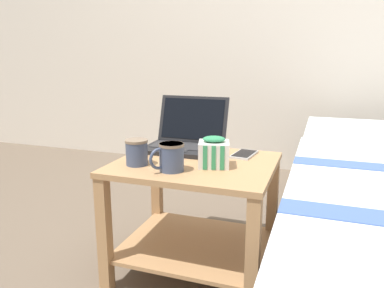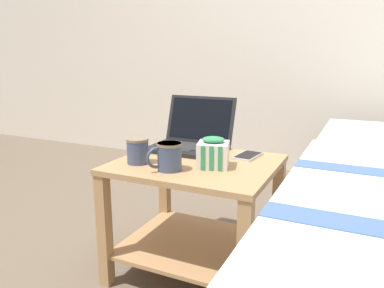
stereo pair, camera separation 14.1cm
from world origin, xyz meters
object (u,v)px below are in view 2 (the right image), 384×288
(mug_front_left, at_px, (138,149))
(mug_front_right, at_px, (169,155))
(cell_phone, at_px, (248,156))
(snack_bag, at_px, (213,153))
(laptop, at_px, (192,139))

(mug_front_left, distance_m, mug_front_right, 0.16)
(mug_front_right, height_order, cell_phone, mug_front_right)
(snack_bag, distance_m, cell_phone, 0.21)
(mug_front_right, xyz_separation_m, cell_phone, (0.21, 0.30, -0.05))
(laptop, height_order, mug_front_right, laptop)
(laptop, height_order, mug_front_left, laptop)
(laptop, bearing_deg, snack_bag, -48.57)
(laptop, distance_m, mug_front_right, 0.33)
(mug_front_left, bearing_deg, cell_phone, 36.64)
(laptop, distance_m, snack_bag, 0.29)
(mug_front_right, bearing_deg, mug_front_left, 167.88)
(mug_front_left, xyz_separation_m, snack_bag, (0.28, 0.08, -0.00))
(mug_front_right, relative_size, snack_bag, 0.87)
(mug_front_right, height_order, snack_bag, snack_bag)
(laptop, bearing_deg, cell_phone, -5.81)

